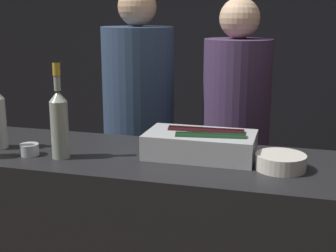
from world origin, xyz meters
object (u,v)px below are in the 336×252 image
at_px(bowl_white, 281,161).
at_px(person_in_hoodie, 235,136).
at_px(ice_bin_with_bottles, 202,143).
at_px(candle_votive, 29,149).
at_px(rose_wine_bottle, 59,121).
at_px(person_blond_tee, 139,126).

height_order(bowl_white, person_in_hoodie, person_in_hoodie).
distance_m(ice_bin_with_bottles, candle_votive, 0.68).
bearing_deg(rose_wine_bottle, person_in_hoodie, 58.01).
bearing_deg(bowl_white, ice_bin_with_bottles, 166.34).
height_order(ice_bin_with_bottles, person_blond_tee, person_blond_tee).
distance_m(bowl_white, person_in_hoodie, 0.87).
relative_size(ice_bin_with_bottles, person_in_hoodie, 0.26).
xyz_separation_m(rose_wine_bottle, person_in_hoodie, (0.56, 0.90, -0.25)).
height_order(bowl_white, candle_votive, bowl_white).
distance_m(candle_votive, person_blond_tee, 0.91).
relative_size(rose_wine_bottle, person_in_hoodie, 0.22).
bearing_deg(person_blond_tee, candle_votive, 160.82).
height_order(candle_votive, person_in_hoodie, person_in_hoodie).
bearing_deg(candle_votive, bowl_white, 5.32).
height_order(bowl_white, rose_wine_bottle, rose_wine_bottle).
relative_size(ice_bin_with_bottles, rose_wine_bottle, 1.15).
xyz_separation_m(ice_bin_with_bottles, person_in_hoodie, (0.04, 0.74, -0.16)).
bearing_deg(rose_wine_bottle, candle_votive, -177.95).
bearing_deg(person_in_hoodie, bowl_white, -62.78).
distance_m(bowl_white, person_blond_tee, 1.15).
height_order(ice_bin_with_bottles, person_in_hoodie, person_in_hoodie).
xyz_separation_m(bowl_white, candle_votive, (-0.97, -0.09, -0.01)).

